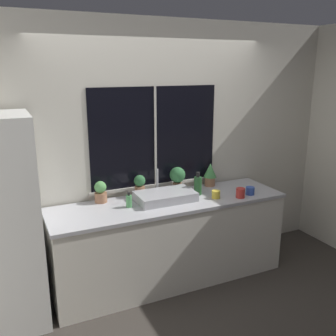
{
  "coord_description": "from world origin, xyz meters",
  "views": [
    {
      "loc": [
        -1.53,
        -2.94,
        2.22
      ],
      "look_at": [
        -0.02,
        0.33,
        1.24
      ],
      "focal_mm": 40.0,
      "sensor_mm": 36.0,
      "label": 1
    }
  ],
  "objects_px": {
    "soap_bottle": "(129,201)",
    "mug_red": "(240,193)",
    "potted_plant_center_right": "(177,177)",
    "mug_blue": "(250,191)",
    "potted_plant_far_left": "(101,192)",
    "mug_yellow": "(216,194)",
    "potted_plant_center_left": "(140,185)",
    "bottle_tall": "(198,185)",
    "sink": "(165,196)",
    "potted_plant_far_right": "(210,174)"
  },
  "relations": [
    {
      "from": "sink",
      "to": "mug_yellow",
      "type": "relative_size",
      "value": 6.86
    },
    {
      "from": "potted_plant_center_left",
      "to": "mug_red",
      "type": "height_order",
      "value": "potted_plant_center_left"
    },
    {
      "from": "potted_plant_far_left",
      "to": "potted_plant_center_right",
      "type": "height_order",
      "value": "potted_plant_center_right"
    },
    {
      "from": "sink",
      "to": "mug_blue",
      "type": "height_order",
      "value": "sink"
    },
    {
      "from": "potted_plant_far_left",
      "to": "mug_red",
      "type": "xyz_separation_m",
      "value": [
        1.36,
        -0.48,
        -0.06
      ]
    },
    {
      "from": "soap_bottle",
      "to": "mug_blue",
      "type": "xyz_separation_m",
      "value": [
        1.3,
        -0.19,
        -0.02
      ]
    },
    {
      "from": "potted_plant_far_left",
      "to": "bottle_tall",
      "type": "relative_size",
      "value": 0.88
    },
    {
      "from": "soap_bottle",
      "to": "potted_plant_far_right",
      "type": "bearing_deg",
      "value": 13.33
    },
    {
      "from": "soap_bottle",
      "to": "mug_yellow",
      "type": "distance_m",
      "value": 0.92
    },
    {
      "from": "potted_plant_far_right",
      "to": "mug_blue",
      "type": "distance_m",
      "value": 0.51
    },
    {
      "from": "potted_plant_center_left",
      "to": "sink",
      "type": "bearing_deg",
      "value": -50.02
    },
    {
      "from": "soap_bottle",
      "to": "mug_yellow",
      "type": "bearing_deg",
      "value": -8.46
    },
    {
      "from": "potted_plant_far_left",
      "to": "mug_yellow",
      "type": "relative_size",
      "value": 2.53
    },
    {
      "from": "mug_blue",
      "to": "potted_plant_far_left",
      "type": "bearing_deg",
      "value": 163.7
    },
    {
      "from": "potted_plant_far_left",
      "to": "mug_blue",
      "type": "height_order",
      "value": "potted_plant_far_left"
    },
    {
      "from": "sink",
      "to": "mug_blue",
      "type": "relative_size",
      "value": 6.37
    },
    {
      "from": "potted_plant_center_right",
      "to": "mug_blue",
      "type": "height_order",
      "value": "potted_plant_center_right"
    },
    {
      "from": "potted_plant_center_left",
      "to": "potted_plant_far_right",
      "type": "height_order",
      "value": "potted_plant_far_right"
    },
    {
      "from": "potted_plant_center_right",
      "to": "potted_plant_far_left",
      "type": "bearing_deg",
      "value": 180.0
    },
    {
      "from": "potted_plant_far_right",
      "to": "bottle_tall",
      "type": "xyz_separation_m",
      "value": [
        -0.27,
        -0.21,
        -0.04
      ]
    },
    {
      "from": "soap_bottle",
      "to": "mug_blue",
      "type": "relative_size",
      "value": 1.65
    },
    {
      "from": "sink",
      "to": "mug_red",
      "type": "relative_size",
      "value": 5.81
    },
    {
      "from": "potted_plant_far_left",
      "to": "potted_plant_center_right",
      "type": "relative_size",
      "value": 0.82
    },
    {
      "from": "potted_plant_far_left",
      "to": "mug_yellow",
      "type": "distance_m",
      "value": 1.19
    },
    {
      "from": "potted_plant_center_left",
      "to": "potted_plant_center_right",
      "type": "xyz_separation_m",
      "value": [
        0.44,
        -0.0,
        0.04
      ]
    },
    {
      "from": "soap_bottle",
      "to": "mug_red",
      "type": "bearing_deg",
      "value": -11.25
    },
    {
      "from": "potted_plant_center_left",
      "to": "mug_red",
      "type": "bearing_deg",
      "value": -27.07
    },
    {
      "from": "potted_plant_far_left",
      "to": "potted_plant_center_left",
      "type": "height_order",
      "value": "potted_plant_center_left"
    },
    {
      "from": "potted_plant_far_right",
      "to": "soap_bottle",
      "type": "bearing_deg",
      "value": -166.67
    },
    {
      "from": "soap_bottle",
      "to": "mug_red",
      "type": "xyz_separation_m",
      "value": [
        1.15,
        -0.23,
        -0.01
      ]
    },
    {
      "from": "potted_plant_center_left",
      "to": "mug_yellow",
      "type": "xyz_separation_m",
      "value": [
        0.7,
        -0.39,
        -0.08
      ]
    },
    {
      "from": "soap_bottle",
      "to": "mug_yellow",
      "type": "xyz_separation_m",
      "value": [
        0.91,
        -0.13,
        -0.02
      ]
    },
    {
      "from": "sink",
      "to": "potted_plant_center_right",
      "type": "xyz_separation_m",
      "value": [
        0.25,
        0.23,
        0.12
      ]
    },
    {
      "from": "sink",
      "to": "mug_yellow",
      "type": "distance_m",
      "value": 0.53
    },
    {
      "from": "potted_plant_center_right",
      "to": "potted_plant_center_left",
      "type": "bearing_deg",
      "value": 180.0
    },
    {
      "from": "potted_plant_far_left",
      "to": "bottle_tall",
      "type": "height_order",
      "value": "bottle_tall"
    },
    {
      "from": "potted_plant_center_right",
      "to": "bottle_tall",
      "type": "relative_size",
      "value": 1.08
    },
    {
      "from": "bottle_tall",
      "to": "mug_yellow",
      "type": "xyz_separation_m",
      "value": [
        0.12,
        -0.18,
        -0.06
      ]
    },
    {
      "from": "potted_plant_far_left",
      "to": "mug_red",
      "type": "relative_size",
      "value": 2.15
    },
    {
      "from": "potted_plant_far_left",
      "to": "potted_plant_center_left",
      "type": "xyz_separation_m",
      "value": [
        0.42,
        0.0,
        0.02
      ]
    },
    {
      "from": "soap_bottle",
      "to": "mug_blue",
      "type": "bearing_deg",
      "value": -8.32
    },
    {
      "from": "potted_plant_far_left",
      "to": "potted_plant_far_right",
      "type": "relative_size",
      "value": 0.82
    },
    {
      "from": "mug_red",
      "to": "mug_blue",
      "type": "height_order",
      "value": "mug_red"
    },
    {
      "from": "potted_plant_far_left",
      "to": "potted_plant_center_right",
      "type": "distance_m",
      "value": 0.86
    },
    {
      "from": "bottle_tall",
      "to": "mug_blue",
      "type": "xyz_separation_m",
      "value": [
        0.51,
        -0.24,
        -0.06
      ]
    },
    {
      "from": "potted_plant_center_left",
      "to": "bottle_tall",
      "type": "xyz_separation_m",
      "value": [
        0.58,
        -0.21,
        -0.02
      ]
    },
    {
      "from": "potted_plant_far_left",
      "to": "mug_yellow",
      "type": "height_order",
      "value": "potted_plant_far_left"
    },
    {
      "from": "mug_red",
      "to": "mug_yellow",
      "type": "xyz_separation_m",
      "value": [
        -0.24,
        0.09,
        -0.01
      ]
    },
    {
      "from": "sink",
      "to": "mug_red",
      "type": "height_order",
      "value": "sink"
    },
    {
      "from": "mug_yellow",
      "to": "soap_bottle",
      "type": "bearing_deg",
      "value": 171.54
    }
  ]
}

